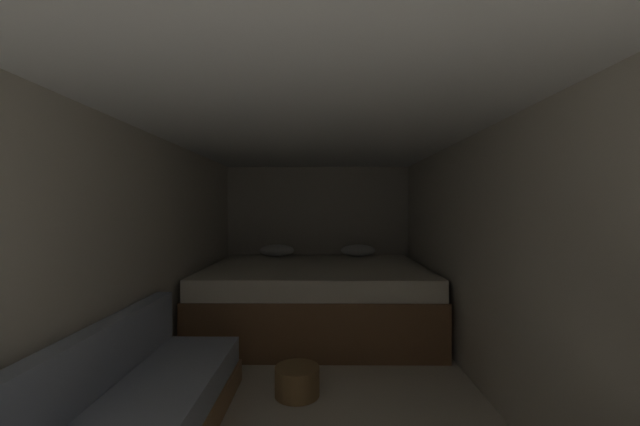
{
  "coord_description": "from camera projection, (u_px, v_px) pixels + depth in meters",
  "views": [
    {
      "loc": [
        0.09,
        -0.53,
        1.41
      ],
      "look_at": [
        0.06,
        2.47,
        1.37
      ],
      "focal_mm": 21.39,
      "sensor_mm": 36.0,
      "label": 1
    }
  ],
  "objects": [
    {
      "name": "ground_plane",
      "position": [
        311.0,
        407.0,
        2.71
      ],
      "size": [
        7.53,
        7.53,
        0.0
      ],
      "primitive_type": "plane",
      "color": "beige"
    },
    {
      "name": "wall_back",
      "position": [
        318.0,
        237.0,
        5.48
      ],
      "size": [
        2.69,
        0.05,
        2.01
      ],
      "primitive_type": "cube",
      "color": "beige",
      "rests_on": "ground"
    },
    {
      "name": "wall_left",
      "position": [
        126.0,
        265.0,
        2.71
      ],
      "size": [
        0.05,
        5.53,
        2.01
      ],
      "primitive_type": "cube",
      "color": "beige",
      "rests_on": "ground"
    },
    {
      "name": "wall_right",
      "position": [
        498.0,
        266.0,
        2.68
      ],
      "size": [
        0.05,
        5.53,
        2.01
      ],
      "primitive_type": "cube",
      "color": "beige",
      "rests_on": "ground"
    },
    {
      "name": "ceiling_slab",
      "position": [
        311.0,
        120.0,
        2.69
      ],
      "size": [
        2.69,
        5.53,
        0.05
      ],
      "primitive_type": "cube",
      "color": "white",
      "rests_on": "wall_left"
    },
    {
      "name": "bed",
      "position": [
        316.0,
        297.0,
        4.43
      ],
      "size": [
        2.47,
        2.0,
        0.92
      ],
      "color": "brown",
      "rests_on": "ground"
    },
    {
      "name": "wicker_basket",
      "position": [
        297.0,
        381.0,
        2.87
      ],
      "size": [
        0.34,
        0.34,
        0.22
      ],
      "color": "olive",
      "rests_on": "ground"
    }
  ]
}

